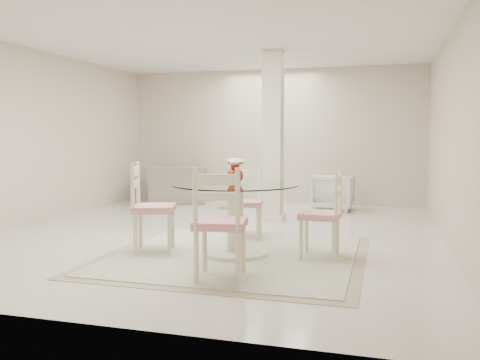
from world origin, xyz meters
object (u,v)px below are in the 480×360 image
(red_vase, at_px, (235,171))
(dining_chair_east, at_px, (326,208))
(column, at_px, (273,137))
(dining_table, at_px, (235,219))
(dining_chair_north, at_px, (246,196))
(armchair_white, at_px, (333,192))
(recliner_taupe, at_px, (178,184))
(side_table, at_px, (232,197))
(dining_chair_south, at_px, (219,215))
(dining_chair_west, at_px, (147,201))

(red_vase, xyz_separation_m, dining_chair_east, (1.01, 0.13, -0.40))
(column, height_order, dining_table, column)
(column, distance_m, red_vase, 2.51)
(dining_table, bearing_deg, red_vase, -18.43)
(dining_chair_north, bearing_deg, red_vase, -90.30)
(dining_chair_north, relative_size, armchair_white, 1.46)
(column, relative_size, recliner_taupe, 2.26)
(side_table, bearing_deg, dining_chair_south, -74.41)
(dining_table, bearing_deg, column, 92.52)
(column, height_order, armchair_white, column)
(armchair_white, relative_size, side_table, 1.51)
(dining_chair_north, xyz_separation_m, dining_chair_west, (-0.87, -1.17, 0.06))
(dining_chair_south, xyz_separation_m, side_table, (-1.29, 4.61, -0.40))
(dining_chair_west, height_order, dining_chair_south, dining_chair_south)
(dining_chair_east, bearing_deg, dining_chair_north, -125.86)
(red_vase, xyz_separation_m, dining_chair_south, (0.14, -1.02, -0.34))
(recliner_taupe, bearing_deg, dining_chair_west, 89.37)
(column, xyz_separation_m, dining_chair_west, (-0.90, -2.63, -0.73))
(column, height_order, dining_chair_east, column)
(armchair_white, bearing_deg, recliner_taupe, 0.45)
(dining_chair_north, relative_size, side_table, 2.20)
(red_vase, distance_m, side_table, 3.84)
(dining_table, height_order, recliner_taupe, dining_table)
(dining_chair_east, height_order, armchair_white, dining_chair_east)
(red_vase, height_order, dining_chair_east, red_vase)
(dining_table, distance_m, dining_chair_east, 1.03)
(column, xyz_separation_m, dining_chair_east, (1.12, -2.34, -0.78))
(armchair_white, bearing_deg, dining_chair_west, 70.84)
(side_table, bearing_deg, dining_chair_north, -68.92)
(dining_table, distance_m, recliner_taupe, 4.78)
(side_table, bearing_deg, recliner_taupe, 158.71)
(red_vase, relative_size, dining_chair_west, 0.25)
(column, bearing_deg, dining_chair_north, -91.38)
(column, relative_size, dining_chair_west, 2.31)
(red_vase, distance_m, dining_chair_south, 1.08)
(armchair_white, bearing_deg, dining_chair_south, 87.22)
(red_vase, bearing_deg, recliner_taupe, 120.85)
(side_table, bearing_deg, dining_table, -72.39)
(dining_chair_west, height_order, armchair_white, dining_chair_west)
(dining_chair_north, bearing_deg, side_table, 102.59)
(dining_chair_west, xyz_separation_m, dining_chair_south, (1.16, -0.86, 0.01))
(dining_chair_south, xyz_separation_m, recliner_taupe, (-2.60, 5.12, -0.24))
(dining_chair_north, bearing_deg, column, 80.13)
(dining_table, height_order, dining_chair_west, dining_chair_west)
(dining_chair_north, height_order, side_table, dining_chair_north)
(red_vase, distance_m, armchair_white, 4.03)
(dining_chair_west, bearing_deg, dining_chair_north, -55.15)
(armchair_white, height_order, side_table, armchair_white)
(armchair_white, xyz_separation_m, side_table, (-1.85, -0.33, -0.11))
(armchair_white, bearing_deg, column, 64.13)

